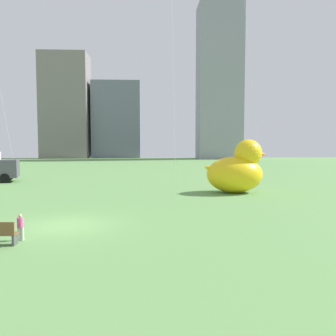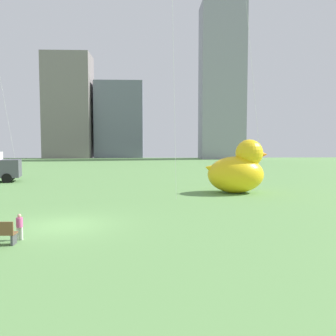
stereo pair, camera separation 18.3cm
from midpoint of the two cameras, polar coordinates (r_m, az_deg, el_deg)
The scene contains 4 objects.
ground_plane at distance 16.93m, azimuth -16.73°, elevation -8.92°, with size 140.00×140.00×0.00m, color #61924F.
person_child at distance 14.99m, azimuth -22.96°, elevation -8.57°, with size 0.25×0.25×1.02m.
giant_inflatable_duck at distance 26.92m, azimuth 10.84°, elevation -0.34°, with size 4.82×3.09×3.99m.
city_skyline at distance 86.87m, azimuth -12.25°, elevation 10.83°, with size 68.33×14.76×34.63m.
Camera 1 is at (3.85, -16.01, 3.78)m, focal length 37.91 mm.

